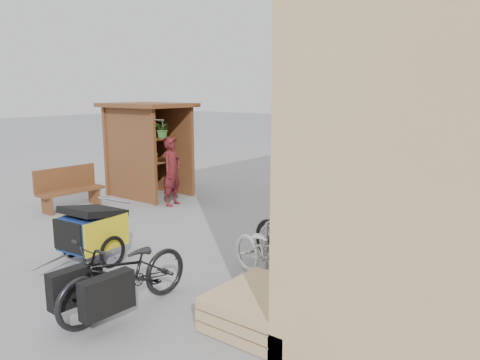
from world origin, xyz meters
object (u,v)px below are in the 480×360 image
Objects in this scene: bike_1 at (296,237)px; bike_2 at (332,224)px; pallet_stack at (261,307)px; bike_7 at (383,190)px; cargo_bike at (124,275)px; bench at (69,188)px; child_trailer at (91,229)px; bike_5 at (369,204)px; bike_0 at (270,253)px; bike_3 at (332,215)px; person_kiosk at (172,172)px; shopping_carts at (445,173)px; bike_4 at (345,205)px; kiosk at (145,136)px; bike_6 at (380,198)px.

bike_1 is 1.33m from bike_2.
pallet_stack is 5.98m from bike_7.
cargo_bike is 6.74m from bike_7.
bench is 5.78m from cargo_bike.
bike_5 is at bearing 52.53° from child_trailer.
bike_1 is (6.14, -0.13, 0.04)m from bench.
bike_0 is 3.46m from bike_5.
bike_7 reaches higher than bike_3.
pallet_stack is 6.14m from person_kiosk.
bike_2 is (-0.58, 3.03, 0.20)m from pallet_stack.
bike_3 reaches higher than bike_0.
bike_5 reaches higher than child_trailer.
person_kiosk is (-1.64, 3.45, 0.28)m from child_trailer.
person_kiosk is at bearing -136.71° from shopping_carts.
bench is 0.83× the size of bike_4.
bike_1 is at bearing 1.23° from bench.
bike_2 is (2.76, 2.96, -0.12)m from child_trailer.
person_kiosk is 4.19m from bike_4.
person_kiosk reaches higher than bike_2.
bike_5 is at bearing -68.12° from bike_4.
bike_0 is 0.96× the size of bike_1.
kiosk is 1.52m from person_kiosk.
person_kiosk is at bearing 110.57° from child_trailer.
pallet_stack is 1.82m from bike_1.
pallet_stack is at bearing -132.54° from bike_0.
bike_7 reaches higher than bike_4.
cargo_bike is at bearing 169.56° from bike_1.
bike_3 is (-0.16, 2.29, 0.05)m from bike_0.
kiosk is 1.40× the size of bike_1.
bike_7 is at bearing 16.85° from bike_6.
person_kiosk is 0.96× the size of bike_0.
bike_7 is at bearing 97.19° from pallet_stack.
kiosk is 5.67m from bike_3.
bike_2 is 0.84× the size of bike_4.
shopping_carts is 2.77m from bike_6.
child_trailer is 6.10m from bike_6.
kiosk is 1.52× the size of bike_3.
bike_0 reaches higher than pallet_stack.
bike_3 is (-0.73, 3.35, 0.28)m from pallet_stack.
pallet_stack is 0.70× the size of bike_0.
child_trailer reaches higher than bike_0.
person_kiosk reaches higher than bike_4.
bike_0 is (0.95, 1.83, -0.05)m from cargo_bike.
bike_0 is (6.11, -0.78, -0.05)m from bench.
kiosk is at bearing 85.35° from bike_2.
pallet_stack is 0.79× the size of bike_6.
bench is at bearing 101.87° from bike_0.
bike_3 is at bearing -178.56° from bike_6.
bike_6 is 0.41m from bike_7.
person_kiosk reaches higher than pallet_stack.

